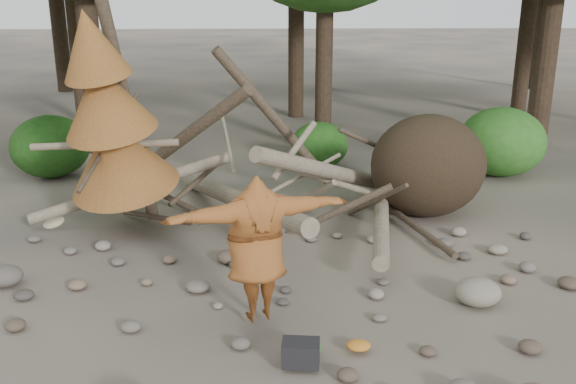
{
  "coord_description": "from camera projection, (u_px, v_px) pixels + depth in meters",
  "views": [
    {
      "loc": [
        -0.44,
        -7.41,
        4.29
      ],
      "look_at": [
        -0.16,
        1.5,
        1.4
      ],
      "focal_mm": 40.0,
      "sensor_mm": 36.0,
      "label": 1
    }
  ],
  "objects": [
    {
      "name": "ground",
      "position": [
        304.0,
        329.0,
        8.38
      ],
      "size": [
        120.0,
        120.0,
        0.0
      ],
      "primitive_type": "plane",
      "color": "#514C44",
      "rests_on": "ground"
    },
    {
      "name": "deadfall_pile",
      "position": [
        398.0,
        169.0,
        12.17
      ],
      "size": [
        8.55,
        5.24,
        3.3
      ],
      "color": "#332619",
      "rests_on": "ground"
    },
    {
      "name": "dead_conifer",
      "position": [
        110.0,
        120.0,
        10.84
      ],
      "size": [
        2.06,
        2.16,
        4.35
      ],
      "color": "#4C3F30",
      "rests_on": "ground"
    },
    {
      "name": "bush_left",
      "position": [
        50.0,
        146.0,
        14.84
      ],
      "size": [
        1.8,
        1.8,
        1.44
      ],
      "primitive_type": "ellipsoid",
      "color": "#1F4F15",
      "rests_on": "ground"
    },
    {
      "name": "bush_mid",
      "position": [
        319.0,
        145.0,
        15.64
      ],
      "size": [
        1.4,
        1.4,
        1.12
      ],
      "primitive_type": "ellipsoid",
      "color": "#2A641D",
      "rests_on": "ground"
    },
    {
      "name": "bush_right",
      "position": [
        502.0,
        142.0,
        14.94
      ],
      "size": [
        2.0,
        2.0,
        1.6
      ],
      "primitive_type": "ellipsoid",
      "color": "#357725",
      "rests_on": "ground"
    },
    {
      "name": "frisbee_thrower",
      "position": [
        256.0,
        248.0,
        8.23
      ],
      "size": [
        3.78,
        1.35,
        1.96
      ],
      "color": "brown",
      "rests_on": "ground"
    },
    {
      "name": "backpack",
      "position": [
        301.0,
        357.0,
        7.48
      ],
      "size": [
        0.47,
        0.34,
        0.29
      ],
      "primitive_type": "cube",
      "rotation": [
        0.0,
        0.0,
        -0.1
      ],
      "color": "black",
      "rests_on": "ground"
    },
    {
      "name": "cloth_green",
      "position": [
        304.0,
        352.0,
        7.71
      ],
      "size": [
        0.43,
        0.36,
        0.16
      ],
      "primitive_type": "ellipsoid",
      "color": "#2B6B2F",
      "rests_on": "ground"
    },
    {
      "name": "cloth_orange",
      "position": [
        358.0,
        349.0,
        7.82
      ],
      "size": [
        0.3,
        0.24,
        0.11
      ],
      "primitive_type": "ellipsoid",
      "color": "#C47621",
      "rests_on": "ground"
    },
    {
      "name": "boulder_mid_right",
      "position": [
        478.0,
        292.0,
        8.96
      ],
      "size": [
        0.64,
        0.58,
        0.39
      ],
      "primitive_type": "ellipsoid",
      "color": "gray",
      "rests_on": "ground"
    },
    {
      "name": "boulder_mid_left",
      "position": [
        5.0,
        276.0,
        9.54
      ],
      "size": [
        0.52,
        0.47,
        0.31
      ],
      "primitive_type": "ellipsoid",
      "color": "#5D564E",
      "rests_on": "ground"
    }
  ]
}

